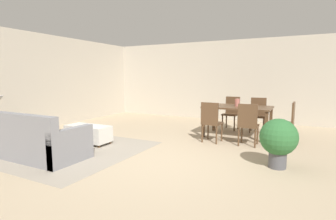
{
  "coord_description": "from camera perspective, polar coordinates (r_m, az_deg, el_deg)",
  "views": [
    {
      "loc": [
        2.23,
        -3.95,
        1.49
      ],
      "look_at": [
        -0.34,
        1.0,
        0.78
      ],
      "focal_mm": 28.09,
      "sensor_mm": 36.0,
      "label": 1
    }
  ],
  "objects": [
    {
      "name": "ground_plane",
      "position": [
        4.77,
        -1.93,
        -10.9
      ],
      "size": [
        10.8,
        10.8,
        0.0
      ],
      "primitive_type": "plane",
      "color": "tan"
    },
    {
      "name": "wall_back",
      "position": [
        9.22,
        13.52,
        6.21
      ],
      "size": [
        9.0,
        0.12,
        2.7
      ],
      "primitive_type": "cube",
      "color": "#BCB2A0",
      "rests_on": "ground_plane"
    },
    {
      "name": "wall_left",
      "position": [
        8.07,
        -29.24,
        5.37
      ],
      "size": [
        0.12,
        11.0,
        2.7
      ],
      "primitive_type": "cube",
      "color": "#BCB2A0",
      "rests_on": "ground_plane"
    },
    {
      "name": "area_rug",
      "position": [
        5.87,
        -21.28,
        -7.89
      ],
      "size": [
        3.0,
        2.8,
        0.01
      ],
      "primitive_type": "cube",
      "color": "gray",
      "rests_on": "ground_plane"
    },
    {
      "name": "couch",
      "position": [
        5.47,
        -26.88,
        -6.14
      ],
      "size": [
        1.9,
        0.9,
        0.86
      ],
      "color": "gray",
      "rests_on": "ground_plane"
    },
    {
      "name": "ottoman_table",
      "position": [
        6.16,
        -16.9,
        -4.82
      ],
      "size": [
        1.03,
        0.46,
        0.41
      ],
      "color": "silver",
      "rests_on": "ground_plane"
    },
    {
      "name": "dining_table",
      "position": [
        6.71,
        14.88,
        0.02
      ],
      "size": [
        1.59,
        0.98,
        0.76
      ],
      "color": "#513823",
      "rests_on": "ground_plane"
    },
    {
      "name": "dining_chair_near_left",
      "position": [
        5.99,
        9.31,
        -2.13
      ],
      "size": [
        0.43,
        0.43,
        0.92
      ],
      "color": "#513823",
      "rests_on": "ground_plane"
    },
    {
      "name": "dining_chair_near_right",
      "position": [
        5.85,
        16.97,
        -2.57
      ],
      "size": [
        0.41,
        0.41,
        0.92
      ],
      "color": "#513823",
      "rests_on": "ground_plane"
    },
    {
      "name": "dining_chair_far_left",
      "position": [
        7.66,
        13.61,
        -0.2
      ],
      "size": [
        0.42,
        0.42,
        0.92
      ],
      "color": "#513823",
      "rests_on": "ground_plane"
    },
    {
      "name": "dining_chair_far_right",
      "position": [
        7.48,
        18.92,
        -0.56
      ],
      "size": [
        0.43,
        0.43,
        0.92
      ],
      "color": "#513823",
      "rests_on": "ground_plane"
    },
    {
      "name": "dining_chair_head_east",
      "position": [
        6.54,
        24.62,
        -1.91
      ],
      "size": [
        0.41,
        0.41,
        0.92
      ],
      "color": "#513823",
      "rests_on": "ground_plane"
    },
    {
      "name": "vase_centerpiece",
      "position": [
        6.7,
        14.79,
        1.58
      ],
      "size": [
        0.12,
        0.12,
        0.18
      ],
      "primitive_type": "cylinder",
      "color": "#B26659",
      "rests_on": "dining_table"
    },
    {
      "name": "book_on_ottoman",
      "position": [
        5.98,
        -16.64,
        -3.29
      ],
      "size": [
        0.3,
        0.26,
        0.03
      ],
      "primitive_type": "cube",
      "rotation": [
        0.0,
        0.0,
        -0.24
      ],
      "color": "silver",
      "rests_on": "ottoman_table"
    },
    {
      "name": "potted_plant",
      "position": [
        4.65,
        22.86,
        -5.81
      ],
      "size": [
        0.6,
        0.6,
        0.82
      ],
      "color": "#4C4C51",
      "rests_on": "ground_plane"
    }
  ]
}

